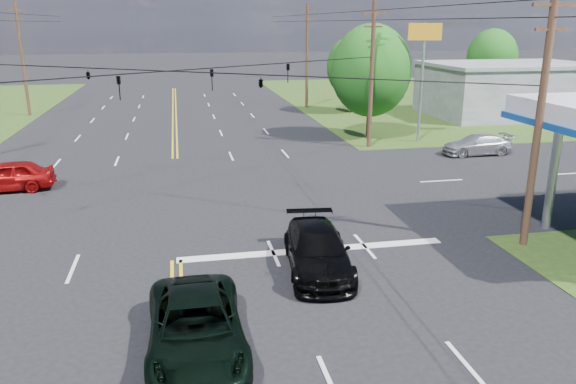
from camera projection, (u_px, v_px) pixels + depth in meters
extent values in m
plane|color=black|center=(176.00, 196.00, 27.45)|extent=(280.00, 280.00, 0.00)
cube|color=#244315|center=(486.00, 97.00, 63.97)|extent=(46.00, 48.00, 0.03)
cube|color=silver|center=(313.00, 250.00, 20.86)|extent=(10.00, 0.50, 0.02)
cube|color=slate|center=(508.00, 91.00, 51.14)|extent=(14.00, 10.00, 4.40)
cylinder|color=#A5A5AA|center=(553.00, 173.00, 22.50)|extent=(0.36, 0.36, 4.65)
cylinder|color=#46291D|center=(539.00, 121.00, 20.02)|extent=(0.28, 0.28, 9.50)
cube|color=#46291D|center=(554.00, 5.00, 18.88)|extent=(1.60, 0.12, 0.12)
cube|color=#46291D|center=(551.00, 29.00, 19.12)|extent=(1.20, 0.10, 0.10)
cylinder|color=#46291D|center=(372.00, 76.00, 36.94)|extent=(0.28, 0.28, 9.50)
cube|color=#46291D|center=(374.00, 14.00, 35.80)|extent=(1.60, 0.12, 0.12)
cube|color=#46291D|center=(374.00, 27.00, 36.03)|extent=(1.20, 0.10, 0.10)
cylinder|color=#46291D|center=(23.00, 60.00, 49.92)|extent=(0.28, 0.28, 10.00)
cube|color=#46291D|center=(16.00, 10.00, 48.71)|extent=(1.60, 0.12, 0.12)
cube|color=#46291D|center=(17.00, 20.00, 48.94)|extent=(1.20, 0.10, 0.10)
cylinder|color=#46291D|center=(307.00, 56.00, 54.72)|extent=(0.28, 0.28, 10.00)
cube|color=#46291D|center=(307.00, 11.00, 53.51)|extent=(1.60, 0.12, 0.12)
cube|color=#46291D|center=(307.00, 20.00, 53.74)|extent=(1.20, 0.10, 0.10)
imported|color=black|center=(119.00, 88.00, 24.15)|extent=(0.17, 0.21, 1.05)
imported|color=black|center=(212.00, 80.00, 27.62)|extent=(0.17, 0.21, 1.05)
imported|color=black|center=(288.00, 73.00, 31.31)|extent=(0.17, 0.21, 1.05)
imported|color=black|center=(88.00, 74.00, 27.63)|extent=(1.24, 0.26, 0.50)
imported|color=black|center=(261.00, 82.00, 23.99)|extent=(1.24, 0.26, 0.50)
cylinder|color=black|center=(456.00, 5.00, 25.40)|extent=(0.04, 100.00, 0.04)
cylinder|color=black|center=(455.00, 19.00, 25.58)|extent=(0.04, 100.00, 0.04)
cylinder|color=#46291D|center=(369.00, 116.00, 40.83)|extent=(0.36, 0.36, 3.30)
ellipsoid|color=#1B5316|center=(371.00, 71.00, 39.90)|extent=(5.70, 5.70, 6.60)
cylinder|color=#46291D|center=(352.00, 97.00, 52.63)|extent=(0.36, 0.36, 2.86)
ellipsoid|color=#1B5316|center=(353.00, 67.00, 51.83)|extent=(4.94, 4.94, 5.72)
cylinder|color=#46291D|center=(489.00, 86.00, 61.47)|extent=(0.36, 0.36, 3.08)
ellipsoid|color=#1B5316|center=(492.00, 58.00, 60.60)|extent=(5.32, 5.32, 6.16)
imported|color=black|center=(196.00, 327.00, 14.20)|extent=(2.43, 5.24, 1.46)
imported|color=black|center=(318.00, 250.00, 18.99)|extent=(2.58, 5.22, 1.46)
imported|color=#930A0A|center=(7.00, 176.00, 28.10)|extent=(4.60, 2.16, 1.52)
imported|color=#B1B1B6|center=(477.00, 145.00, 35.94)|extent=(4.50, 1.87, 1.30)
cylinder|color=#A5A5AA|center=(421.00, 84.00, 38.81)|extent=(0.20, 0.20, 8.16)
cube|color=orange|center=(425.00, 32.00, 37.80)|extent=(2.24, 0.75, 1.12)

